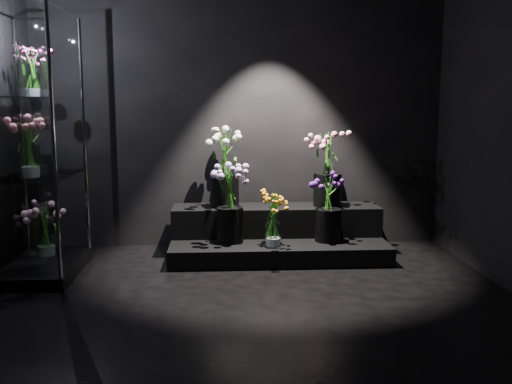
{
  "coord_description": "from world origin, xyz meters",
  "views": [
    {
      "loc": [
        -0.17,
        -3.66,
        1.42
      ],
      "look_at": [
        0.11,
        1.2,
        0.66
      ],
      "focal_mm": 40.0,
      "sensor_mm": 36.0,
      "label": 1
    }
  ],
  "objects": [
    {
      "name": "wall_front",
      "position": [
        0.0,
        -2.0,
        1.4
      ],
      "size": [
        4.0,
        0.0,
        4.0
      ],
      "primitive_type": "plane",
      "rotation": [
        -1.57,
        0.0,
        0.0
      ],
      "color": "black",
      "rests_on": "floor"
    },
    {
      "name": "bouquet_purple",
      "position": [
        0.78,
        1.41,
        0.51
      ],
      "size": [
        0.39,
        0.39,
        0.62
      ],
      "rotation": [
        0.0,
        0.0,
        -0.22
      ],
      "color": "black",
      "rests_on": "display_riser"
    },
    {
      "name": "floor",
      "position": [
        0.0,
        0.0,
        0.0
      ],
      "size": [
        4.0,
        4.0,
        0.0
      ],
      "primitive_type": "plane",
      "color": "black",
      "rests_on": "ground"
    },
    {
      "name": "bouquet_case_magenta",
      "position": [
        -1.74,
        1.25,
        1.68
      ],
      "size": [
        0.28,
        0.28,
        0.39
      ],
      "rotation": [
        0.0,
        0.0,
        -0.22
      ],
      "color": "white",
      "rests_on": "display_case"
    },
    {
      "name": "bouquet_case_pink",
      "position": [
        -1.7,
        0.93,
        1.09
      ],
      "size": [
        0.36,
        0.36,
        0.48
      ],
      "rotation": [
        0.0,
        0.0,
        -0.24
      ],
      "color": "white",
      "rests_on": "display_case"
    },
    {
      "name": "bouquet_lilac",
      "position": [
        -0.11,
        1.42,
        0.57
      ],
      "size": [
        0.45,
        0.45,
        0.71
      ],
      "rotation": [
        0.0,
        0.0,
        -0.41
      ],
      "color": "black",
      "rests_on": "display_riser"
    },
    {
      "name": "bouquet_cream_roses",
      "position": [
        -0.16,
        1.72,
        0.87
      ],
      "size": [
        0.47,
        0.47,
        0.77
      ],
      "rotation": [
        0.0,
        0.0,
        -0.31
      ],
      "color": "black",
      "rests_on": "display_riser"
    },
    {
      "name": "wall_back",
      "position": [
        0.0,
        2.0,
        1.4
      ],
      "size": [
        4.0,
        0.0,
        4.0
      ],
      "primitive_type": "plane",
      "rotation": [
        1.57,
        0.0,
        0.0
      ],
      "color": "black",
      "rests_on": "floor"
    },
    {
      "name": "bouquet_pink_roses",
      "position": [
        0.83,
        1.7,
        0.83
      ],
      "size": [
        0.4,
        0.4,
        0.7
      ],
      "rotation": [
        0.0,
        0.0,
        -0.1
      ],
      "color": "black",
      "rests_on": "display_riser"
    },
    {
      "name": "bouquet_orange_bells",
      "position": [
        0.27,
        1.25,
        0.41
      ],
      "size": [
        0.26,
        0.26,
        0.48
      ],
      "rotation": [
        0.0,
        0.0,
        0.07
      ],
      "color": "white",
      "rests_on": "display_riser"
    },
    {
      "name": "display_riser",
      "position": [
        0.33,
        1.6,
        0.18
      ],
      "size": [
        1.98,
        0.88,
        0.44
      ],
      "color": "black",
      "rests_on": "floor"
    },
    {
      "name": "display_case",
      "position": [
        -1.69,
        1.07,
        1.08
      ],
      "size": [
        0.59,
        0.98,
        2.15
      ],
      "color": "black",
      "rests_on": "floor"
    },
    {
      "name": "bouquet_case_base_pink",
      "position": [
        -1.72,
        1.3,
        0.34
      ],
      "size": [
        0.4,
        0.4,
        0.46
      ],
      "rotation": [
        0.0,
        0.0,
        0.28
      ],
      "color": "white",
      "rests_on": "display_case"
    }
  ]
}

